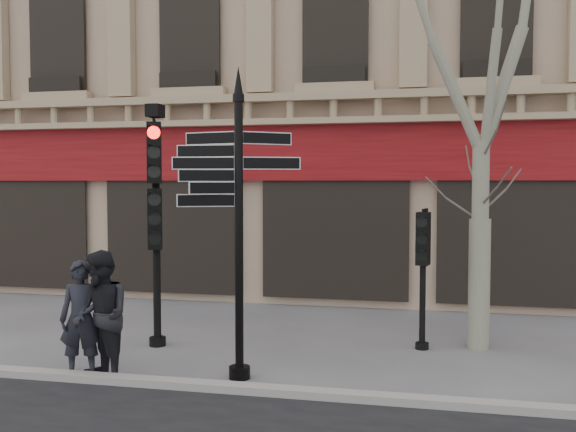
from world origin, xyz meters
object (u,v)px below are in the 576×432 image
fingerpost (239,170)px  pedestrian_a (81,319)px  traffic_signal_secondary (423,254)px  pedestrian_b (101,316)px  traffic_signal_main (156,194)px

fingerpost → pedestrian_a: size_ratio=2.62×
traffic_signal_secondary → pedestrian_b: traffic_signal_secondary is taller
fingerpost → traffic_signal_secondary: bearing=27.8°
pedestrian_b → traffic_signal_main: bearing=129.6°
pedestrian_a → pedestrian_b: pedestrian_b is taller
traffic_signal_secondary → pedestrian_a: traffic_signal_secondary is taller
fingerpost → pedestrian_b: 2.93m
traffic_signal_main → pedestrian_b: (0.03, -2.04, -1.74)m
traffic_signal_secondary → fingerpost: bearing=-128.4°
traffic_signal_secondary → pedestrian_a: (-4.95, -2.72, -0.79)m
pedestrian_a → traffic_signal_main: bearing=62.8°
traffic_signal_main → traffic_signal_secondary: size_ratio=1.78×
pedestrian_a → pedestrian_b: 0.39m
traffic_signal_main → pedestrian_b: size_ratio=2.23×
pedestrian_a → pedestrian_b: size_ratio=0.91×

